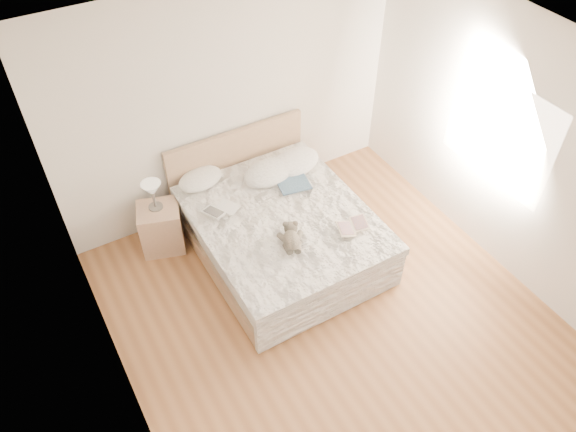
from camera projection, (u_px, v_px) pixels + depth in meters
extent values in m
cube|color=brown|center=(338.00, 325.00, 5.59)|extent=(4.00, 4.50, 0.00)
cube|color=white|center=(363.00, 87.00, 3.71)|extent=(4.00, 4.50, 0.00)
cube|color=silver|center=(230.00, 102.00, 6.05)|extent=(4.00, 0.02, 2.70)
cube|color=silver|center=(113.00, 332.00, 3.93)|extent=(0.02, 4.50, 2.70)
cube|color=silver|center=(520.00, 156.00, 5.37)|extent=(0.02, 4.50, 2.70)
cube|color=white|center=(499.00, 132.00, 5.48)|extent=(0.02, 1.30, 1.10)
cube|color=tan|center=(281.00, 245.00, 6.24)|extent=(1.68, 2.08, 0.20)
cube|color=white|center=(281.00, 229.00, 6.06)|extent=(1.60, 2.00, 0.30)
cube|color=white|center=(283.00, 220.00, 5.90)|extent=(1.72, 2.05, 0.10)
cube|color=tan|center=(237.00, 166.00, 6.60)|extent=(1.70, 0.06, 1.00)
cube|color=tan|center=(161.00, 228.00, 6.18)|extent=(0.55, 0.52, 0.56)
cylinder|color=#4E4943|center=(156.00, 207.00, 6.00)|extent=(0.15, 0.15, 0.02)
cylinder|color=#443F39|center=(154.00, 199.00, 5.92)|extent=(0.03, 0.03, 0.21)
cone|color=beige|center=(152.00, 189.00, 5.82)|extent=(0.23, 0.23, 0.15)
ellipsoid|color=white|center=(200.00, 179.00, 6.22)|extent=(0.59, 0.47, 0.16)
ellipsoid|color=white|center=(269.00, 173.00, 6.30)|extent=(0.67, 0.51, 0.18)
ellipsoid|color=white|center=(296.00, 162.00, 6.44)|extent=(0.71, 0.58, 0.18)
cube|color=white|center=(221.00, 210.00, 5.87)|extent=(0.40, 0.36, 0.03)
cube|color=beige|center=(353.00, 226.00, 5.70)|extent=(0.39, 0.32, 0.02)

